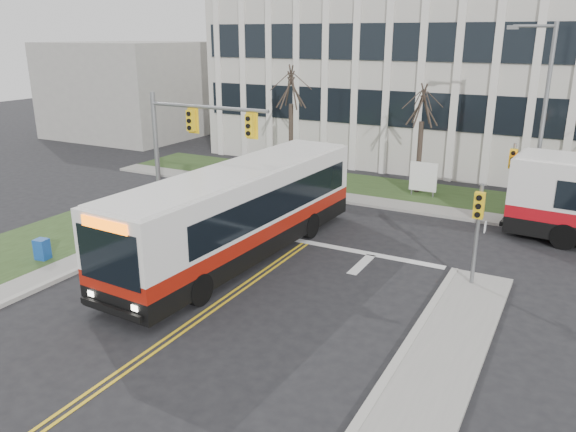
{
  "coord_description": "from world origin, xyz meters",
  "views": [
    {
      "loc": [
        10.1,
        -12.4,
        8.67
      ],
      "look_at": [
        0.41,
        5.66,
        2.0
      ],
      "focal_mm": 35.0,
      "sensor_mm": 36.0,
      "label": 1
    }
  ],
  "objects_px": {
    "streetlight": "(540,113)",
    "directory_sign": "(423,177)",
    "newspaper_box_blue": "(42,250)",
    "bus_main": "(241,214)"
  },
  "relations": [
    {
      "from": "streetlight",
      "to": "directory_sign",
      "type": "relative_size",
      "value": 4.6
    },
    {
      "from": "streetlight",
      "to": "directory_sign",
      "type": "xyz_separation_m",
      "value": [
        -5.53,
        1.3,
        -4.02
      ]
    },
    {
      "from": "newspaper_box_blue",
      "to": "streetlight",
      "type": "bearing_deg",
      "value": 33.82
    },
    {
      "from": "streetlight",
      "to": "directory_sign",
      "type": "distance_m",
      "value": 6.96
    },
    {
      "from": "newspaper_box_blue",
      "to": "bus_main",
      "type": "bearing_deg",
      "value": 23.95
    },
    {
      "from": "streetlight",
      "to": "newspaper_box_blue",
      "type": "relative_size",
      "value": 9.68
    },
    {
      "from": "bus_main",
      "to": "newspaper_box_blue",
      "type": "distance_m",
      "value": 8.01
    },
    {
      "from": "bus_main",
      "to": "streetlight",
      "type": "bearing_deg",
      "value": 50.69
    },
    {
      "from": "streetlight",
      "to": "newspaper_box_blue",
      "type": "xyz_separation_m",
      "value": [
        -16.35,
        -14.93,
        -4.72
      ]
    },
    {
      "from": "directory_sign",
      "to": "bus_main",
      "type": "bearing_deg",
      "value": -109.15
    }
  ]
}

